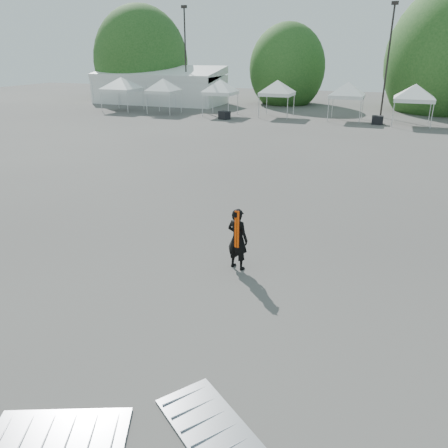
% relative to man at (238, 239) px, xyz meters
% --- Properties ---
extents(ground, '(120.00, 120.00, 0.00)m').
position_rel_man_xyz_m(ground, '(-0.43, 1.70, -0.90)').
color(ground, '#474442').
rests_on(ground, ground).
extents(marquee, '(15.00, 6.25, 4.23)m').
position_rel_man_xyz_m(marquee, '(-22.43, 36.70, 1.06)').
color(marquee, white).
rests_on(marquee, ground).
extents(light_pole_west, '(0.60, 0.25, 10.30)m').
position_rel_man_xyz_m(light_pole_west, '(-18.43, 35.70, 4.86)').
color(light_pole_west, black).
rests_on(light_pole_west, ground).
extents(light_pole_east, '(0.60, 0.25, 9.80)m').
position_rel_man_xyz_m(light_pole_east, '(2.57, 33.70, 4.61)').
color(light_pole_east, black).
rests_on(light_pole_east, ground).
extents(tree_far_w, '(4.80, 4.80, 7.30)m').
position_rel_man_xyz_m(tree_far_w, '(-26.43, 39.70, 3.63)').
color(tree_far_w, '#382314').
rests_on(tree_far_w, ground).
extents(tree_mid_w, '(4.16, 4.16, 6.33)m').
position_rel_man_xyz_m(tree_mid_w, '(-8.43, 41.70, 3.02)').
color(tree_mid_w, '#382314').
rests_on(tree_mid_w, ground).
extents(tent_a, '(4.66, 4.66, 3.88)m').
position_rel_man_xyz_m(tent_a, '(-22.78, 29.38, 2.15)').
color(tent_a, silver).
rests_on(tent_a, ground).
extents(tent_b, '(3.81, 3.81, 3.88)m').
position_rel_man_xyz_m(tent_b, '(-17.73, 28.96, 2.15)').
color(tent_b, silver).
rests_on(tent_b, ground).
extents(tent_c, '(4.00, 4.00, 3.88)m').
position_rel_man_xyz_m(tent_c, '(-12.00, 29.60, 2.15)').
color(tent_c, silver).
rests_on(tent_c, ground).
extents(tent_d, '(4.09, 4.09, 3.88)m').
position_rel_man_xyz_m(tent_d, '(-6.70, 30.61, 2.15)').
color(tent_d, silver).
rests_on(tent_d, ground).
extents(tent_e, '(4.09, 4.09, 3.88)m').
position_rel_man_xyz_m(tent_e, '(-0.35, 30.50, 2.15)').
color(tent_e, silver).
rests_on(tent_e, ground).
extents(tent_f, '(4.40, 4.40, 3.88)m').
position_rel_man_xyz_m(tent_f, '(5.10, 29.62, 2.15)').
color(tent_f, silver).
rests_on(tent_f, ground).
extents(man, '(0.76, 0.60, 1.80)m').
position_rel_man_xyz_m(man, '(0.00, 0.00, 0.00)').
color(man, black).
rests_on(man, ground).
extents(barrier_left, '(2.45, 1.86, 0.07)m').
position_rel_man_xyz_m(barrier_left, '(-0.75, -6.64, -0.87)').
color(barrier_left, '#A5A7AD').
rests_on(barrier_left, ground).
extents(barrier_mid, '(2.29, 2.06, 0.07)m').
position_rel_man_xyz_m(barrier_mid, '(1.49, -5.62, -0.87)').
color(barrier_mid, '#A5A7AD').
rests_on(barrier_mid, ground).
extents(crate_west, '(1.12, 1.02, 0.71)m').
position_rel_man_xyz_m(crate_west, '(-10.73, 27.36, -0.55)').
color(crate_west, black).
rests_on(crate_west, ground).
extents(crate_mid, '(0.95, 0.75, 0.72)m').
position_rel_man_xyz_m(crate_mid, '(2.48, 29.14, -0.55)').
color(crate_mid, black).
rests_on(crate_mid, ground).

